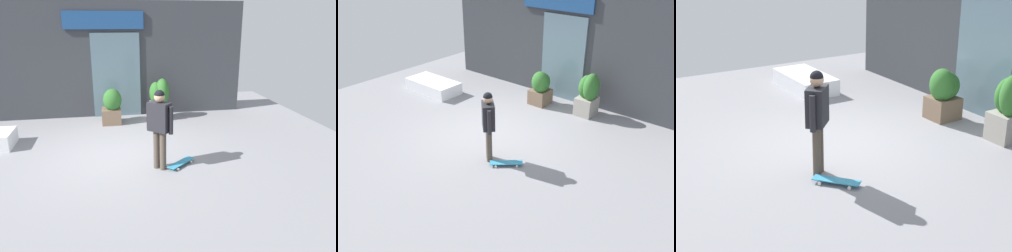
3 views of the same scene
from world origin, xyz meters
TOP-DOWN VIEW (x-y plane):
  - ground_plane at (0.00, 0.00)m, footprint 12.00×12.00m
  - building_facade at (0.00, 3.40)m, footprint 8.38×0.31m
  - skateboarder at (0.83, -0.91)m, footprint 0.50×0.49m
  - skateboard at (1.29, -0.85)m, footprint 0.68×0.62m
  - planter_box_left at (-0.06, 2.44)m, footprint 0.59×0.69m
  - planter_box_right at (1.39, 2.67)m, footprint 0.60×0.64m

SIDE VIEW (x-z plane):
  - ground_plane at x=0.00m, z-range 0.00..0.00m
  - skateboard at x=1.29m, z-range 0.02..0.10m
  - planter_box_left at x=-0.06m, z-range 0.05..1.11m
  - planter_box_right at x=1.39m, z-range 0.02..1.29m
  - skateboarder at x=0.83m, z-range 0.19..1.85m
  - building_facade at x=0.00m, z-range 0.00..3.51m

